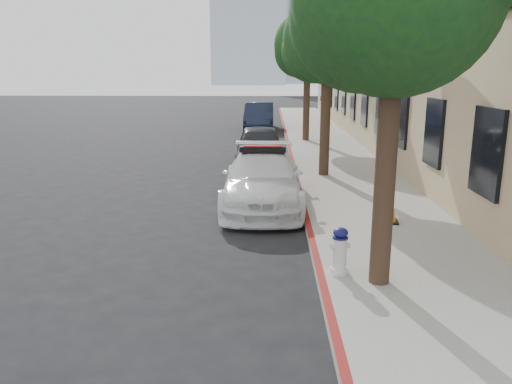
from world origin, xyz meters
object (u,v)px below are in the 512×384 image
object	(u,v)px
fire_hydrant	(340,251)
police_car	(263,179)
parked_car_far	(259,116)
traffic_cone	(390,206)
parked_car_mid	(260,147)

from	to	relation	value
fire_hydrant	police_car	bearing A→B (deg)	90.81
parked_car_far	fire_hydrant	distance (m)	21.18
traffic_cone	parked_car_mid	bearing A→B (deg)	112.20
parked_car_mid	parked_car_far	bearing A→B (deg)	89.26
parked_car_far	fire_hydrant	bearing A→B (deg)	-85.50
police_car	fire_hydrant	world-z (taller)	police_car
police_car	parked_car_mid	distance (m)	5.13
police_car	fire_hydrant	distance (m)	4.73
parked_car_far	parked_car_mid	bearing A→B (deg)	-88.73
parked_car_mid	fire_hydrant	bearing A→B (deg)	-83.72
parked_car_far	fire_hydrant	xyz separation A→B (m)	(1.72, -21.10, -0.24)
police_car	parked_car_mid	size ratio (longest dim) A/B	1.11
traffic_cone	police_car	bearing A→B (deg)	145.69
police_car	parked_car_mid	xyz separation A→B (m)	(-0.17, 5.13, 0.04)
parked_car_mid	fire_hydrant	distance (m)	9.78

